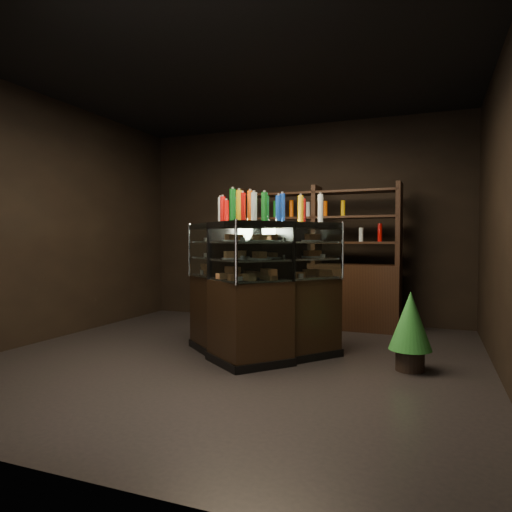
# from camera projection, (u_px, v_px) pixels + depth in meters

# --- Properties ---
(ground) EXTENTS (5.00, 5.00, 0.00)m
(ground) POSITION_uv_depth(u_px,v_px,m) (234.00, 358.00, 4.76)
(ground) COLOR black
(ground) RESTS_ON ground
(room_shell) EXTENTS (5.02, 5.02, 3.01)m
(room_shell) POSITION_uv_depth(u_px,v_px,m) (233.00, 172.00, 4.69)
(room_shell) COLOR black
(room_shell) RESTS_ON ground
(display_case) EXTENTS (1.78, 1.43, 1.43)m
(display_case) POSITION_uv_depth(u_px,v_px,m) (256.00, 312.00, 4.81)
(display_case) COLOR black
(display_case) RESTS_ON ground
(food_display) EXTENTS (1.37, 1.04, 0.44)m
(food_display) POSITION_uv_depth(u_px,v_px,m) (256.00, 255.00, 4.79)
(food_display) COLOR #C77747
(food_display) RESTS_ON display_case
(bottles_top) EXTENTS (1.20, 0.90, 0.30)m
(bottles_top) POSITION_uv_depth(u_px,v_px,m) (256.00, 209.00, 4.78)
(bottles_top) COLOR #D8590A
(bottles_top) RESTS_ON display_case
(potted_conifer) EXTENTS (0.40, 0.40, 0.85)m
(potted_conifer) POSITION_uv_depth(u_px,v_px,m) (410.00, 319.00, 4.30)
(potted_conifer) COLOR black
(potted_conifer) RESTS_ON ground
(back_shelving) EXTENTS (2.33, 0.49, 2.00)m
(back_shelving) POSITION_uv_depth(u_px,v_px,m) (316.00, 284.00, 6.51)
(back_shelving) COLOR black
(back_shelving) RESTS_ON ground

